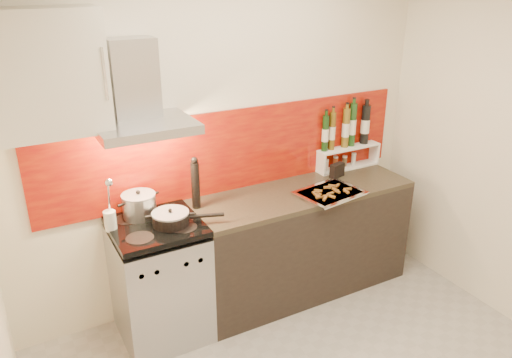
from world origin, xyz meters
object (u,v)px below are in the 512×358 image
range_stove (160,282)px  stock_pot (139,205)px  baking_tray (330,193)px  saute_pan (172,218)px  counter (301,240)px  pepper_mill (195,184)px

range_stove → stock_pot: stock_pot is taller
baking_tray → stock_pot: bearing=167.4°
saute_pan → range_stove: bearing=146.4°
range_stove → saute_pan: bearing=-33.6°
range_stove → counter: range_stove is taller
range_stove → saute_pan: size_ratio=1.93×
stock_pot → pepper_mill: bearing=-4.0°
stock_pot → baking_tray: stock_pot is taller
stock_pot → pepper_mill: size_ratio=0.60×
stock_pot → saute_pan: bearing=-53.3°
stock_pot → pepper_mill: pepper_mill is taller
counter → stock_pot: bearing=173.6°
saute_pan → baking_tray: (1.24, -0.10, -0.04)m
counter → baking_tray: size_ratio=3.37×
counter → pepper_mill: (-0.85, 0.11, 0.64)m
stock_pot → range_stove: bearing=-67.9°
range_stove → baking_tray: (1.34, -0.17, 0.47)m
range_stove → counter: bearing=0.2°
saute_pan → baking_tray: 1.24m
range_stove → pepper_mill: pepper_mill is taller
baking_tray → range_stove: bearing=172.9°
counter → baking_tray: bearing=-51.6°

